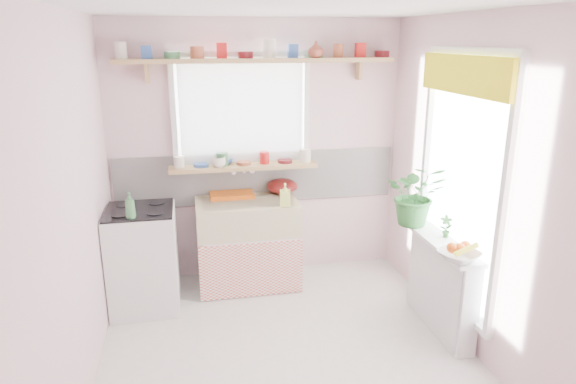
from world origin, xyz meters
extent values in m
plane|color=white|center=(0.00, 0.00, 0.00)|extent=(3.20, 3.20, 0.00)
plane|color=white|center=(0.00, 0.00, 2.50)|extent=(3.20, 3.20, 0.00)
plane|color=silver|center=(0.00, 1.60, 1.25)|extent=(2.80, 0.00, 2.80)
plane|color=silver|center=(0.00, -1.60, 1.25)|extent=(2.80, 0.00, 2.80)
plane|color=silver|center=(-1.40, 0.00, 1.25)|extent=(0.00, 3.20, 3.20)
plane|color=silver|center=(1.40, 0.00, 1.25)|extent=(0.00, 3.20, 3.20)
cube|color=white|center=(0.00, 1.59, 1.00)|extent=(2.74, 0.03, 0.50)
cube|color=pink|center=(0.00, 1.58, 0.80)|extent=(2.74, 0.02, 0.12)
cube|color=white|center=(-0.15, 1.60, 1.65)|extent=(1.20, 0.01, 1.00)
cube|color=white|center=(-0.15, 1.53, 1.65)|extent=(1.15, 0.02, 0.95)
cube|color=white|center=(1.40, 0.20, 1.25)|extent=(0.01, 1.10, 1.90)
cube|color=yellow|center=(1.31, 0.20, 2.06)|extent=(0.03, 1.20, 0.28)
cube|color=white|center=(-0.15, 1.30, 0.28)|extent=(0.85, 0.55, 0.55)
cube|color=#E45B43|center=(-0.15, 1.02, 0.28)|extent=(0.95, 0.02, 0.53)
cube|color=beige|center=(-0.15, 1.30, 0.70)|extent=(0.95, 0.55, 0.30)
cylinder|color=silver|center=(-0.15, 1.55, 1.10)|extent=(0.03, 0.22, 0.03)
cube|color=white|center=(-1.10, 1.05, 0.45)|extent=(0.58, 0.58, 0.90)
cube|color=black|center=(-1.10, 1.05, 0.91)|extent=(0.56, 0.56, 0.02)
cylinder|color=black|center=(-1.24, 0.91, 0.92)|extent=(0.14, 0.14, 0.01)
cylinder|color=black|center=(-0.96, 0.91, 0.92)|extent=(0.14, 0.14, 0.01)
cylinder|color=black|center=(-1.24, 1.19, 0.92)|extent=(0.14, 0.14, 0.01)
cylinder|color=black|center=(-0.96, 1.19, 0.92)|extent=(0.14, 0.14, 0.01)
cube|color=white|center=(1.30, 0.20, 0.38)|extent=(0.15, 0.90, 0.75)
cube|color=white|center=(1.27, 0.20, 0.76)|extent=(0.22, 0.95, 0.03)
cube|color=tan|center=(-0.15, 1.48, 1.14)|extent=(1.40, 0.22, 0.04)
cube|color=tan|center=(0.00, 1.47, 2.12)|extent=(2.52, 0.24, 0.04)
cylinder|color=silver|center=(-1.18, 1.47, 2.20)|extent=(0.11, 0.11, 0.12)
cylinder|color=#3359A5|center=(-0.97, 1.47, 2.20)|extent=(0.11, 0.11, 0.12)
cylinder|color=#3F7F4C|center=(-0.75, 1.47, 2.17)|extent=(0.11, 0.11, 0.06)
cylinder|color=#A55133|center=(-0.54, 1.47, 2.20)|extent=(0.11, 0.11, 0.12)
cylinder|color=red|center=(-0.32, 1.47, 2.20)|extent=(0.11, 0.11, 0.12)
cylinder|color=#590F14|center=(-0.11, 1.47, 2.17)|extent=(0.11, 0.11, 0.06)
cylinder|color=silver|center=(0.11, 1.47, 2.20)|extent=(0.11, 0.11, 0.12)
cylinder|color=#3359A5|center=(0.32, 1.47, 2.20)|extent=(0.11, 0.11, 0.12)
cylinder|color=#3F7F4C|center=(0.54, 1.47, 2.17)|extent=(0.11, 0.11, 0.06)
cylinder|color=#A55133|center=(0.75, 1.47, 2.20)|extent=(0.11, 0.11, 0.12)
cylinder|color=red|center=(0.97, 1.47, 2.20)|extent=(0.11, 0.11, 0.12)
cylinder|color=#590F14|center=(1.18, 1.47, 2.17)|extent=(0.11, 0.11, 0.06)
cylinder|color=silver|center=(-0.77, 1.48, 1.22)|extent=(0.11, 0.11, 0.12)
cylinder|color=#3359A5|center=(-0.56, 1.48, 1.22)|extent=(0.11, 0.11, 0.12)
cylinder|color=#3F7F4C|center=(-0.36, 1.48, 1.19)|extent=(0.11, 0.11, 0.06)
cylinder|color=#A55133|center=(-0.15, 1.48, 1.22)|extent=(0.11, 0.11, 0.12)
cylinder|color=red|center=(0.06, 1.48, 1.22)|extent=(0.11, 0.11, 0.12)
cylinder|color=#590F14|center=(0.26, 1.48, 1.19)|extent=(0.11, 0.11, 0.06)
cylinder|color=silver|center=(0.47, 1.48, 1.22)|extent=(0.11, 0.11, 0.12)
cube|color=orange|center=(-0.27, 1.50, 0.87)|extent=(0.42, 0.32, 0.04)
ellipsoid|color=#5E1110|center=(0.22, 1.50, 0.92)|extent=(0.33, 0.33, 0.14)
imported|color=#2C6E2E|center=(1.21, 0.60, 1.05)|extent=(0.60, 0.56, 0.54)
imported|color=silver|center=(1.21, -0.16, 0.81)|extent=(0.37, 0.37, 0.07)
imported|color=#2A6327|center=(1.33, 0.27, 0.87)|extent=(0.11, 0.09, 0.18)
imported|color=#DAEC69|center=(0.18, 1.10, 0.95)|extent=(0.11, 0.11, 0.21)
imported|color=white|center=(-0.39, 1.42, 1.21)|extent=(0.14, 0.14, 0.10)
imported|color=#324EA2|center=(-0.34, 1.54, 1.19)|extent=(0.25, 0.25, 0.06)
imported|color=brown|center=(0.52, 1.41, 2.21)|extent=(0.15, 0.15, 0.15)
imported|color=#3F7E48|center=(-1.14, 0.83, 1.02)|extent=(0.11, 0.11, 0.22)
sphere|color=orange|center=(1.21, -0.16, 0.87)|extent=(0.08, 0.08, 0.08)
sphere|color=orange|center=(1.27, -0.13, 0.87)|extent=(0.08, 0.08, 0.08)
sphere|color=orange|center=(1.16, -0.14, 0.87)|extent=(0.08, 0.08, 0.08)
cylinder|color=yellow|center=(1.23, -0.21, 0.88)|extent=(0.18, 0.04, 0.10)
camera|label=1|loc=(-0.66, -3.26, 2.31)|focal=32.00mm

